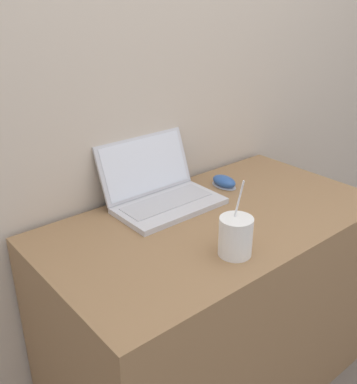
# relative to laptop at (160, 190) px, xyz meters

# --- Properties ---
(wall_back) EXTENTS (7.00, 0.04, 2.50)m
(wall_back) POSITION_rel_laptop_xyz_m (0.07, 0.15, 0.44)
(wall_back) COLOR beige
(wall_back) RESTS_ON ground_plane
(desk) EXTENTS (1.19, 0.64, 0.76)m
(desk) POSITION_rel_laptop_xyz_m (0.07, -0.21, -0.43)
(desk) COLOR #936D47
(desk) RESTS_ON ground_plane
(laptop) EXTENTS (0.37, 0.29, 0.22)m
(laptop) POSITION_rel_laptop_xyz_m (0.00, 0.00, 0.00)
(laptop) COLOR silver
(laptop) RESTS_ON desk
(drink_cup) EXTENTS (0.10, 0.10, 0.23)m
(drink_cup) POSITION_rel_laptop_xyz_m (-0.04, -0.41, 0.01)
(drink_cup) COLOR white
(drink_cup) RESTS_ON desk
(computer_mouse) EXTENTS (0.07, 0.11, 0.04)m
(computer_mouse) POSITION_rel_laptop_xyz_m (0.28, -0.04, -0.03)
(computer_mouse) COLOR #B2B2B7
(computer_mouse) RESTS_ON desk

